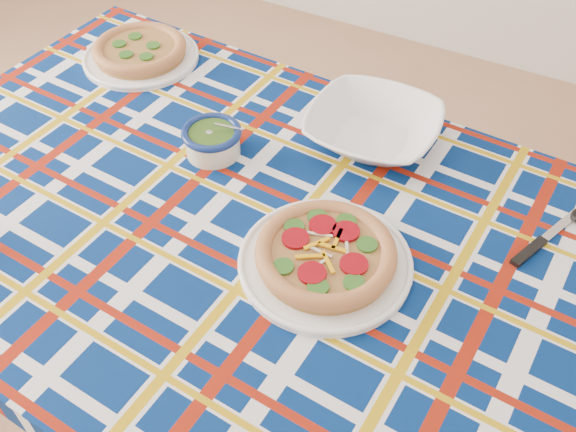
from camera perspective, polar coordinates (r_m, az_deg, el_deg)
The scene contains 8 objects.
floor at distance 2.09m, azimuth -14.82°, elevation -8.91°, with size 4.00×4.00×0.00m, color #A17353.
dining_table at distance 1.30m, azimuth -3.55°, elevation -2.91°, with size 1.65×1.09×0.75m.
tablecloth at distance 1.28m, azimuth -3.60°, elevation -2.19°, with size 1.63×1.03×0.11m, color navy, non-canonical shape.
main_focaccia_plate at distance 1.15m, azimuth 3.38°, elevation -3.38°, with size 0.33×0.33×0.06m, color #9E6D38, non-canonical shape.
pesto_bowl at distance 1.38m, azimuth -6.76°, elevation 6.84°, with size 0.13×0.13×0.08m, color #213F11, non-canonical shape.
serving_bowl at distance 1.42m, azimuth 7.57°, elevation 7.77°, with size 0.29×0.29×0.07m, color white.
second_focaccia_plate at distance 1.72m, azimuth -13.03°, elevation 14.18°, with size 0.30×0.30×0.05m, color #9E6D38, non-canonical shape.
table_knife at distance 1.34m, azimuth 23.05°, elevation -0.77°, with size 0.24×0.02×0.01m, color silver, non-canonical shape.
Camera 1 is at (1.02, -0.76, 1.66)m, focal length 40.00 mm.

